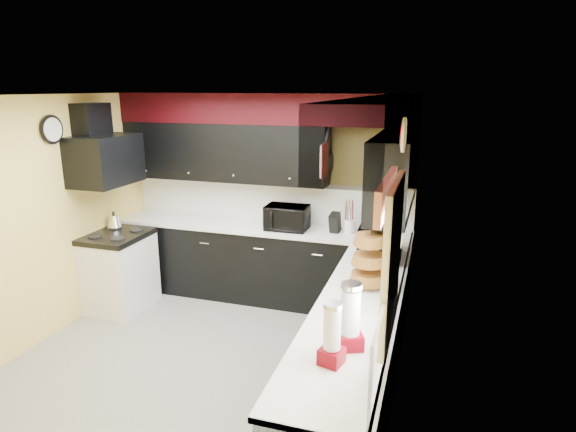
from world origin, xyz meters
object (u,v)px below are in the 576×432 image
(microwave, at_px, (381,240))
(kettle, at_px, (114,222))
(knife_block, at_px, (335,223))
(utensil_crock, at_px, (349,226))
(toaster_oven, at_px, (287,218))

(microwave, distance_m, kettle, 3.20)
(microwave, bearing_deg, kettle, 86.22)
(knife_block, bearing_deg, microwave, -41.21)
(utensil_crock, bearing_deg, knife_block, -162.06)
(knife_block, relative_size, kettle, 1.33)
(toaster_oven, height_order, utensil_crock, toaster_oven)
(knife_block, bearing_deg, toaster_oven, -170.75)
(toaster_oven, xyz_separation_m, knife_block, (0.57, 0.03, -0.03))
(toaster_oven, xyz_separation_m, microwave, (1.17, -0.61, 0.02))
(toaster_oven, height_order, knife_block, toaster_oven)
(knife_block, xyz_separation_m, kettle, (-2.60, -0.54, -0.06))
(microwave, xyz_separation_m, knife_block, (-0.60, 0.65, -0.05))
(microwave, relative_size, utensil_crock, 3.85)
(toaster_oven, bearing_deg, knife_block, 2.79)
(kettle, bearing_deg, microwave, -1.92)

